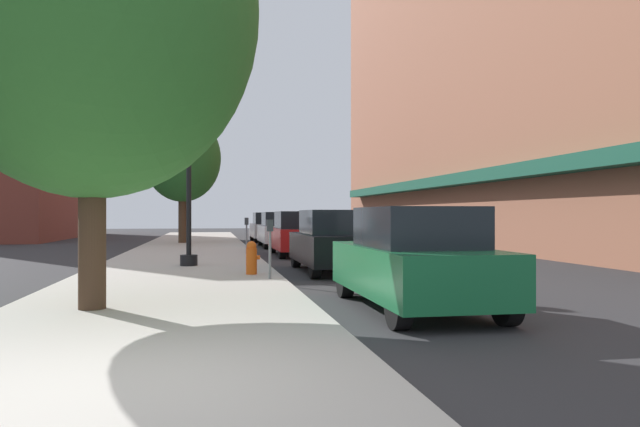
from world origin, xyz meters
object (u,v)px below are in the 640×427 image
object	(u,v)px
lamppost	(189,155)
car_green	(415,260)
car_silver	(268,227)
tree_near	(182,158)
parking_meter_far	(247,231)
car_white	(280,230)
tree_mid	(92,8)
fire_hydrant	(252,257)
parking_meter_near	(270,241)
car_red	(298,234)
car_black	(333,242)

from	to	relation	value
lamppost	car_green	world-z (taller)	lamppost
lamppost	car_silver	size ratio (longest dim) A/B	1.37
tree_near	car_green	distance (m)	22.58
parking_meter_far	car_white	xyz separation A→B (m)	(1.95, 6.45, -0.14)
tree_mid	parking_meter_far	bearing A→B (deg)	76.01
tree_mid	car_green	distance (m)	6.31
lamppost	fire_hydrant	size ratio (longest dim) A/B	7.47
fire_hydrant	car_silver	size ratio (longest dim) A/B	0.18
lamppost	tree_mid	distance (m)	7.77
lamppost	parking_meter_far	distance (m)	5.53
car_green	car_silver	world-z (taller)	same
parking_meter_near	car_red	world-z (taller)	car_red
car_white	parking_meter_far	bearing A→B (deg)	-104.96
tree_mid	car_silver	xyz separation A→B (m)	(5.00, 24.65, -3.85)
lamppost	fire_hydrant	distance (m)	4.14
lamppost	parking_meter_far	world-z (taller)	lamppost
fire_hydrant	car_black	world-z (taller)	car_black
fire_hydrant	parking_meter_near	distance (m)	1.24
car_red	car_white	xyz separation A→B (m)	(0.00, 5.90, 0.00)
lamppost	tree_near	distance (m)	14.08
lamppost	fire_hydrant	world-z (taller)	lamppost
car_red	car_white	distance (m)	5.90
parking_meter_far	tree_mid	world-z (taller)	tree_mid
parking_meter_far	tree_near	size ratio (longest dim) A/B	0.20
car_white	tree_mid	bearing A→B (deg)	-103.10
tree_near	tree_mid	size ratio (longest dim) A/B	0.88
tree_near	car_black	size ratio (longest dim) A/B	1.51
tree_near	car_silver	world-z (taller)	tree_near
car_red	car_green	bearing A→B (deg)	-89.46
tree_mid	car_white	distance (m)	19.72
parking_meter_near	tree_mid	size ratio (longest dim) A/B	0.18
car_black	tree_near	bearing A→B (deg)	106.63
tree_near	car_black	world-z (taller)	tree_near
car_black	car_silver	size ratio (longest dim) A/B	1.00
car_silver	tree_mid	bearing A→B (deg)	-101.87
parking_meter_near	car_black	bearing A→B (deg)	52.13
car_silver	tree_near	bearing A→B (deg)	-146.52
fire_hydrant	car_red	xyz separation A→B (m)	(2.28, 7.98, 0.29)
car_red	car_silver	size ratio (longest dim) A/B	1.00
lamppost	tree_near	world-z (taller)	tree_near
tree_near	parking_meter_near	bearing A→B (deg)	-81.51
fire_hydrant	car_red	distance (m)	8.30
car_green	car_silver	size ratio (longest dim) A/B	1.00
tree_near	tree_mid	distance (m)	21.56
parking_meter_far	car_black	bearing A→B (deg)	-72.10
lamppost	tree_mid	bearing A→B (deg)	-98.81
car_black	car_green	bearing A→B (deg)	-90.11
parking_meter_near	car_black	world-z (taller)	car_black
fire_hydrant	car_red	bearing A→B (deg)	74.08
car_white	car_red	bearing A→B (deg)	-88.12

